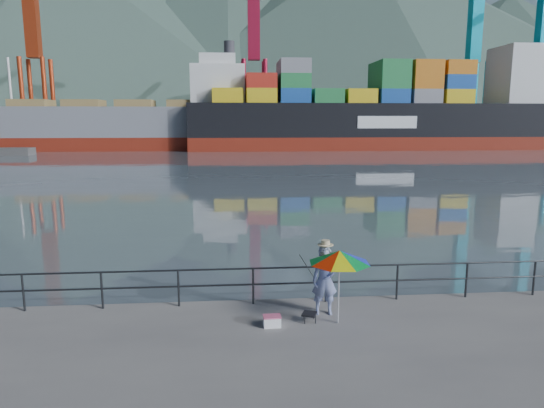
# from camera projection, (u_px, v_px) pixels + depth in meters

# --- Properties ---
(harbor_water) EXTENTS (500.00, 280.00, 0.00)m
(harbor_water) POSITION_uv_depth(u_px,v_px,m) (229.00, 137.00, 139.05)
(harbor_water) COLOR slate
(harbor_water) RESTS_ON ground
(far_dock) EXTENTS (200.00, 40.00, 0.40)m
(far_dock) POSITION_uv_depth(u_px,v_px,m) (276.00, 143.00, 103.56)
(far_dock) COLOR #514F4C
(far_dock) RESTS_ON ground
(guardrail) EXTENTS (22.00, 0.06, 1.03)m
(guardrail) POSITION_uv_depth(u_px,v_px,m) (216.00, 287.00, 13.02)
(guardrail) COLOR #2D3033
(guardrail) RESTS_ON ground
(mountains) EXTENTS (600.00, 332.80, 80.00)m
(mountains) POSITION_uv_depth(u_px,v_px,m) (317.00, 49.00, 212.44)
(mountains) COLOR #385147
(mountains) RESTS_ON ground
(port_cranes) EXTENTS (116.00, 28.00, 38.40)m
(port_cranes) POSITION_uv_depth(u_px,v_px,m) (388.00, 62.00, 93.70)
(port_cranes) COLOR red
(port_cranes) RESTS_ON ground
(container_stacks) EXTENTS (58.00, 5.40, 7.80)m
(container_stacks) POSITION_uv_depth(u_px,v_px,m) (394.00, 128.00, 105.58)
(container_stacks) COLOR red
(container_stacks) RESTS_ON ground
(fisherman) EXTENTS (0.69, 0.48, 1.80)m
(fisherman) POSITION_uv_depth(u_px,v_px,m) (325.00, 280.00, 12.39)
(fisherman) COLOR navy
(fisherman) RESTS_ON ground
(beach_umbrella) EXTENTS (1.91, 1.91, 1.85)m
(beach_umbrella) POSITION_uv_depth(u_px,v_px,m) (339.00, 257.00, 11.65)
(beach_umbrella) COLOR white
(beach_umbrella) RESTS_ON ground
(folding_stool) EXTENTS (0.44, 0.44, 0.22)m
(folding_stool) POSITION_uv_depth(u_px,v_px,m) (309.00, 317.00, 12.02)
(folding_stool) COLOR black
(folding_stool) RESTS_ON ground
(cooler_bag) EXTENTS (0.42, 0.29, 0.24)m
(cooler_bag) POSITION_uv_depth(u_px,v_px,m) (272.00, 322.00, 11.74)
(cooler_bag) COLOR white
(cooler_bag) RESTS_ON ground
(fishing_rod) EXTENTS (0.76, 1.71, 1.31)m
(fishing_rod) POSITION_uv_depth(u_px,v_px,m) (308.00, 300.00, 13.48)
(fishing_rod) COLOR black
(fishing_rod) RESTS_ON ground
(bulk_carrier) EXTENTS (46.29, 8.01, 14.50)m
(bulk_carrier) POSITION_uv_depth(u_px,v_px,m) (143.00, 124.00, 82.93)
(bulk_carrier) COLOR maroon
(bulk_carrier) RESTS_ON ground
(container_ship) EXTENTS (65.64, 10.94, 18.10)m
(container_ship) POSITION_uv_depth(u_px,v_px,m) (387.00, 115.00, 85.27)
(container_ship) COLOR maroon
(container_ship) RESTS_ON ground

